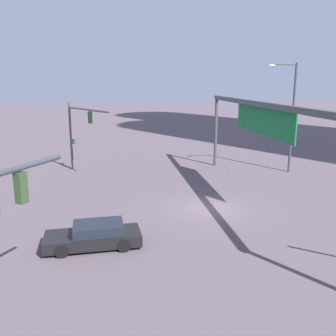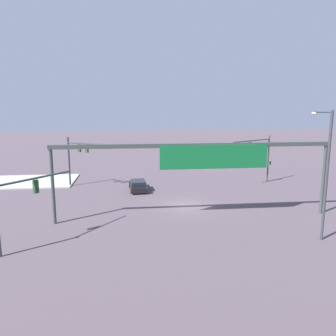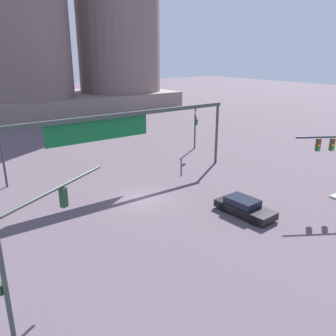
# 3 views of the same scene
# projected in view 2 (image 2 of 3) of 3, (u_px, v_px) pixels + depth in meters

# --- Properties ---
(ground_plane) EXTENTS (233.82, 233.82, 0.00)m
(ground_plane) POSITION_uv_depth(u_px,v_px,m) (187.00, 206.00, 32.81)
(ground_plane) COLOR #574A53
(sidewalk_corner) EXTENTS (12.61, 8.12, 0.15)m
(sidewalk_corner) POSITION_uv_depth(u_px,v_px,m) (26.00, 181.00, 43.43)
(sidewalk_corner) COLOR #B3BAAC
(sidewalk_corner) RESTS_ON ground
(traffic_signal_near_corner) EXTENTS (6.33, 3.73, 6.11)m
(traffic_signal_near_corner) POSITION_uv_depth(u_px,v_px,m) (261.00, 152.00, 41.96)
(traffic_signal_near_corner) COLOR #3C4441
(traffic_signal_near_corner) RESTS_ON ground
(traffic_signal_opposite_side) EXTENTS (4.12, 2.60, 6.10)m
(traffic_signal_opposite_side) POSITION_uv_depth(u_px,v_px,m) (76.00, 154.00, 40.12)
(traffic_signal_opposite_side) COLOR #343742
(traffic_signal_opposite_side) RESTS_ON ground
(traffic_signal_cross_street) EXTENTS (3.94, 4.91, 5.07)m
(traffic_signal_cross_street) POSITION_uv_depth(u_px,v_px,m) (18.00, 199.00, 22.30)
(traffic_signal_cross_street) COLOR #3C4441
(traffic_signal_cross_street) RESTS_ON ground
(streetlamp_curved_arm) EXTENTS (0.31, 2.60, 9.43)m
(streetlamp_curved_arm) POSITION_uv_depth(u_px,v_px,m) (325.00, 167.00, 23.71)
(streetlamp_curved_arm) COLOR #393B43
(streetlamp_curved_arm) RESTS_ON ground
(overhead_sign_gantry) EXTENTS (24.17, 0.43, 6.63)m
(overhead_sign_gantry) POSITION_uv_depth(u_px,v_px,m) (200.00, 156.00, 28.18)
(overhead_sign_gantry) COLOR #3B4341
(overhead_sign_gantry) RESTS_ON ground
(sedan_car_approaching) EXTENTS (2.16, 4.72, 1.21)m
(sedan_car_approaching) POSITION_uv_depth(u_px,v_px,m) (138.00, 185.00, 39.03)
(sedan_car_approaching) COLOR black
(sedan_car_approaching) RESTS_ON ground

